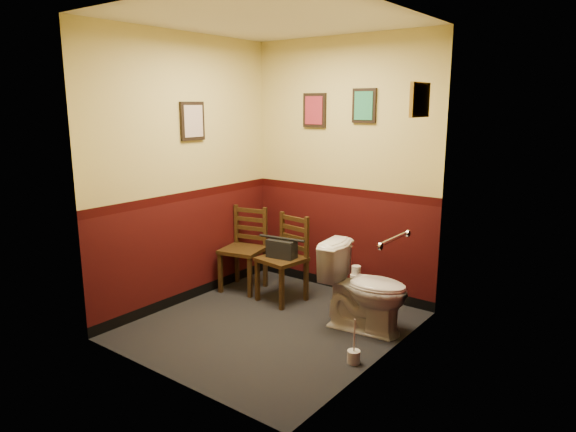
{
  "coord_description": "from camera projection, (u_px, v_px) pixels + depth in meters",
  "views": [
    {
      "loc": [
        2.81,
        -3.45,
        2.02
      ],
      "look_at": [
        0.0,
        0.25,
        1.0
      ],
      "focal_mm": 32.0,
      "sensor_mm": 36.0,
      "label": 1
    }
  ],
  "objects": [
    {
      "name": "floor",
      "position": [
        272.0,
        325.0,
        4.78
      ],
      "size": [
        2.2,
        2.4,
        0.0
      ],
      "primitive_type": "cube",
      "color": "black",
      "rests_on": "ground"
    },
    {
      "name": "grab_bar",
      "position": [
        393.0,
        239.0,
        4.14
      ],
      "size": [
        0.05,
        0.56,
        0.06
      ],
      "color": "silver",
      "rests_on": "wall_right"
    },
    {
      "name": "framed_print_right",
      "position": [
        420.0,
        100.0,
        4.17
      ],
      "size": [
        0.04,
        0.34,
        0.28
      ],
      "color": "olive",
      "rests_on": "wall_right"
    },
    {
      "name": "handbag",
      "position": [
        282.0,
        249.0,
        5.27
      ],
      "size": [
        0.32,
        0.19,
        0.22
      ],
      "rotation": [
        0.0,
        0.0,
        0.14
      ],
      "color": "black",
      "rests_on": "chair_right"
    },
    {
      "name": "framed_print_back_b",
      "position": [
        364.0,
        106.0,
        5.12
      ],
      "size": [
        0.26,
        0.04,
        0.34
      ],
      "color": "black",
      "rests_on": "wall_back"
    },
    {
      "name": "wall_left",
      "position": [
        186.0,
        172.0,
        5.14
      ],
      "size": [
        0.0,
        2.4,
        2.7
      ],
      "primitive_type": "cube",
      "rotation": [
        1.57,
        0.0,
        1.57
      ],
      "color": "#380B0B",
      "rests_on": "ground"
    },
    {
      "name": "framed_print_left",
      "position": [
        193.0,
        121.0,
        5.1
      ],
      "size": [
        0.04,
        0.3,
        0.38
      ],
      "color": "black",
      "rests_on": "wall_left"
    },
    {
      "name": "wall_right",
      "position": [
        385.0,
        195.0,
        3.84
      ],
      "size": [
        0.0,
        2.4,
        2.7
      ],
      "primitive_type": "cube",
      "rotation": [
        1.57,
        0.0,
        -1.57
      ],
      "color": "#380B0B",
      "rests_on": "ground"
    },
    {
      "name": "tp_stack",
      "position": [
        355.0,
        284.0,
        5.42
      ],
      "size": [
        0.2,
        0.12,
        0.35
      ],
      "color": "silver",
      "rests_on": "floor"
    },
    {
      "name": "wall_front",
      "position": [
        162.0,
        202.0,
        3.55
      ],
      "size": [
        2.2,
        0.0,
        2.7
      ],
      "primitive_type": "cube",
      "rotation": [
        -1.57,
        0.0,
        0.0
      ],
      "color": "#380B0B",
      "rests_on": "ground"
    },
    {
      "name": "toilet_brush",
      "position": [
        354.0,
        356.0,
        4.07
      ],
      "size": [
        0.1,
        0.1,
        0.37
      ],
      "color": "silver",
      "rests_on": "floor"
    },
    {
      "name": "ceiling",
      "position": [
        270.0,
        19.0,
        4.2
      ],
      "size": [
        2.2,
        2.4,
        0.0
      ],
      "primitive_type": "cube",
      "rotation": [
        3.14,
        0.0,
        0.0
      ],
      "color": "silver",
      "rests_on": "ground"
    },
    {
      "name": "chair_left",
      "position": [
        245.0,
        249.0,
        5.65
      ],
      "size": [
        0.51,
        0.51,
        0.91
      ],
      "rotation": [
        0.0,
        0.0,
        0.23
      ],
      "color": "#3D2912",
      "rests_on": "floor"
    },
    {
      "name": "toilet",
      "position": [
        365.0,
        288.0,
        4.62
      ],
      "size": [
        0.85,
        0.54,
        0.78
      ],
      "primitive_type": "imported",
      "rotation": [
        0.0,
        0.0,
        1.7
      ],
      "color": "white",
      "rests_on": "floor"
    },
    {
      "name": "framed_print_back_a",
      "position": [
        314.0,
        110.0,
        5.48
      ],
      "size": [
        0.28,
        0.04,
        0.36
      ],
      "color": "black",
      "rests_on": "wall_back"
    },
    {
      "name": "wall_back",
      "position": [
        342.0,
        168.0,
        5.42
      ],
      "size": [
        2.2,
        0.0,
        2.7
      ],
      "primitive_type": "cube",
      "rotation": [
        1.57,
        0.0,
        0.0
      ],
      "color": "#380B0B",
      "rests_on": "ground"
    },
    {
      "name": "chair_right",
      "position": [
        284.0,
        258.0,
        5.32
      ],
      "size": [
        0.47,
        0.47,
        0.9
      ],
      "rotation": [
        0.0,
        0.0,
        -0.13
      ],
      "color": "#3D2912",
      "rests_on": "floor"
    }
  ]
}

